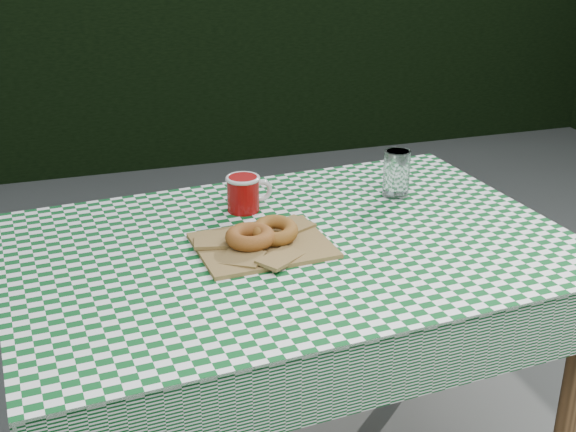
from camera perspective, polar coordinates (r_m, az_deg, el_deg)
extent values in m
cube|color=black|center=(4.55, -11.86, 15.67)|extent=(7.00, 0.70, 1.80)
cube|color=#52341C|center=(1.87, 0.22, -12.65)|extent=(1.28, 0.91, 0.75)
cube|color=#0B4B1C|center=(1.67, 0.24, -2.13)|extent=(1.30, 0.93, 0.01)
cube|color=olive|center=(1.65, -1.94, -2.15)|extent=(0.30, 0.25, 0.02)
torus|color=#954B1E|center=(1.63, -2.89, -1.58)|extent=(0.12, 0.12, 0.03)
torus|color=brown|center=(1.66, -1.00, -1.10)|extent=(0.12, 0.12, 0.03)
cylinder|color=white|center=(1.93, 8.23, 3.20)|extent=(0.09, 0.09, 0.12)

